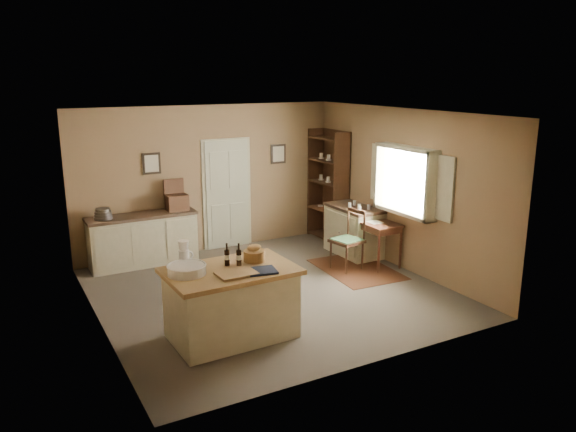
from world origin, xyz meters
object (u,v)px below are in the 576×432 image
Objects in this scene: desk_chair at (347,241)px; shelving_unit at (330,186)px; work_island at (230,301)px; sideboard at (144,238)px; right_cabinet at (354,230)px; writing_desk at (376,227)px.

desk_chair is 1.95m from shelving_unit.
work_island is 3.06m from desk_chair.
shelving_unit reaches higher than sideboard.
right_cabinet is at bearing -19.70° from sideboard.
shelving_unit is (3.47, 3.10, 0.61)m from work_island.
sideboard is 2.09× the size of writing_desk.
work_island is 1.42× the size of right_cabinet.
sideboard reaches higher than desk_chair.
work_island is at bearing -163.09° from desk_chair.
writing_desk is 0.67m from right_cabinet.
desk_chair is at bearing -113.78° from shelving_unit.
shelving_unit is (0.16, 1.07, 0.63)m from right_cabinet.
sideboard is 1.63× the size of right_cabinet.
sideboard reaches higher than writing_desk.
work_island is 1.61× the size of desk_chair.
desk_chair is at bearing 179.43° from writing_desk.
shelving_unit reaches higher than writing_desk.
desk_chair is (2.72, 1.40, 0.02)m from work_island.
shelving_unit reaches higher than desk_chair.
sideboard reaches higher than right_cabinet.
desk_chair is (2.95, -1.90, 0.02)m from sideboard.
desk_chair is 0.88× the size of right_cabinet.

